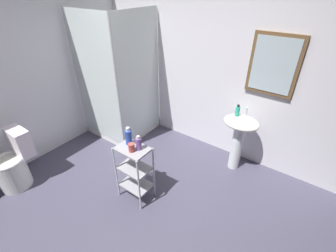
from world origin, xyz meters
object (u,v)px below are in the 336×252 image
pedestal_sink (239,133)px  shampoo_bottle_blue (129,137)px  toilet (14,164)px  hand_soap_bottle (237,111)px  conditioner_bottle_purple (139,143)px  rinse_cup (132,147)px  shower_stall (122,109)px  storage_cart (135,169)px

pedestal_sink → shampoo_bottle_blue: shampoo_bottle_blue is taller
toilet → hand_soap_bottle: bearing=43.7°
conditioner_bottle_purple → rinse_cup: conditioner_bottle_purple is taller
shower_stall → storage_cart: shower_stall is taller
shower_stall → pedestal_sink: bearing=8.6°
shower_stall → rinse_cup: shower_stall is taller
hand_soap_bottle → shampoo_bottle_blue: size_ratio=0.73×
shower_stall → conditioner_bottle_purple: (1.21, -0.89, 0.35)m
shampoo_bottle_blue → conditioner_bottle_purple: size_ratio=1.25×
toilet → rinse_cup: 1.66m
toilet → storage_cart: size_ratio=1.03×
storage_cart → rinse_cup: size_ratio=7.73×
pedestal_sink → storage_cart: (-0.77, -1.21, -0.14)m
hand_soap_bottle → pedestal_sink: bearing=-17.5°
storage_cart → pedestal_sink: bearing=57.6°
pedestal_sink → shampoo_bottle_blue: (-0.86, -1.17, 0.25)m
storage_cart → hand_soap_bottle: hand_soap_bottle is taller
rinse_cup → shower_stall: bearing=140.6°
pedestal_sink → conditioner_bottle_purple: (-0.70, -1.18, 0.24)m
shower_stall → rinse_cup: bearing=-39.4°
conditioner_bottle_purple → shower_stall: bearing=143.6°
pedestal_sink → conditioner_bottle_purple: 1.39m
pedestal_sink → shampoo_bottle_blue: bearing=-126.3°
pedestal_sink → storage_cart: bearing=-122.4°
hand_soap_bottle → toilet: bearing=-136.3°
shower_stall → rinse_cup: (1.17, -0.96, 0.32)m
hand_soap_bottle → shampoo_bottle_blue: (-0.77, -1.20, -0.04)m
pedestal_sink → toilet: 2.93m
toilet → pedestal_sink: bearing=42.2°
shower_stall → pedestal_sink: shower_stall is taller
toilet → shower_stall: bearing=81.4°
hand_soap_bottle → conditioner_bottle_purple: size_ratio=0.91×
conditioner_bottle_purple → rinse_cup: 0.09m
toilet → hand_soap_bottle: hand_soap_bottle is taller
conditioner_bottle_purple → hand_soap_bottle: bearing=62.8°
shower_stall → toilet: shower_stall is taller
pedestal_sink → toilet: pedestal_sink is taller
hand_soap_bottle → rinse_cup: bearing=-117.2°
conditioner_bottle_purple → pedestal_sink: bearing=59.2°
shower_stall → hand_soap_bottle: size_ratio=12.88×
toilet → shampoo_bottle_blue: bearing=31.2°
storage_cart → hand_soap_bottle: 1.48m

